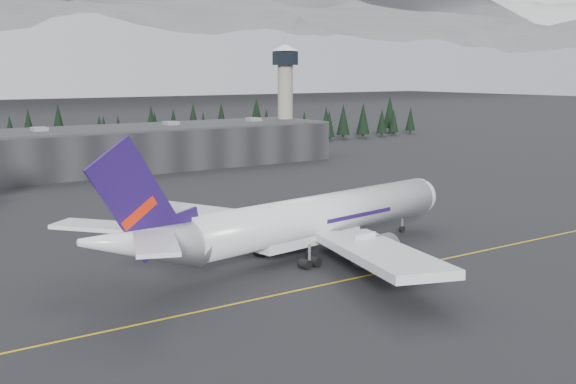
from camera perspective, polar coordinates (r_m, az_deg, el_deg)
ground at (r=107.16m, az=6.21°, el=-6.21°), size 1400.00×1400.00×0.00m
taxiline at (r=105.73m, az=6.93°, el=-6.43°), size 400.00×0.40×0.02m
terminal at (r=214.65m, az=-16.40°, el=3.09°), size 160.00×30.00×12.60m
control_tower at (r=250.42m, az=-0.21°, el=8.26°), size 10.00×10.00×37.70m
treeline at (r=249.70m, az=-19.18°, el=4.08°), size 360.00×20.00×15.00m
jet_main at (r=111.31m, az=0.42°, el=-2.40°), size 71.56×65.62×21.13m
gse_vehicle_b at (r=189.22m, az=-14.59°, el=0.63°), size 4.27×2.58×1.36m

